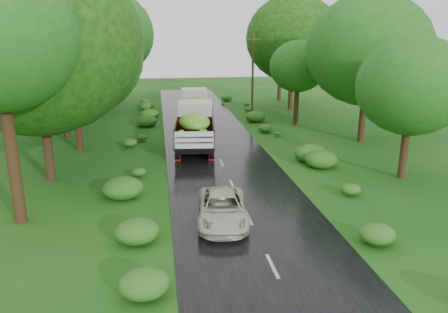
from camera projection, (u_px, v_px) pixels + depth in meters
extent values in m
plane|color=#103F0D|center=(272.00, 266.00, 14.70)|extent=(120.00, 120.00, 0.00)
cube|color=black|center=(244.00, 208.00, 19.45)|extent=(6.50, 80.00, 0.02)
cube|color=#BFB78C|center=(272.00, 266.00, 14.70)|extent=(0.12, 1.60, 0.00)
cube|color=#BFB78C|center=(248.00, 217.00, 18.49)|extent=(0.12, 1.60, 0.00)
cube|color=#BFB78C|center=(233.00, 185.00, 22.29)|extent=(0.12, 1.60, 0.00)
cube|color=#BFB78C|center=(221.00, 162.00, 26.09)|extent=(0.12, 1.60, 0.00)
cube|color=#BFB78C|center=(213.00, 146.00, 29.88)|extent=(0.12, 1.60, 0.00)
cube|color=#BFB78C|center=(207.00, 132.00, 33.68)|extent=(0.12, 1.60, 0.00)
cube|color=#BFB78C|center=(201.00, 122.00, 37.47)|extent=(0.12, 1.60, 0.00)
cube|color=#BFB78C|center=(197.00, 113.00, 41.27)|extent=(0.12, 1.60, 0.00)
cube|color=#BFB78C|center=(194.00, 106.00, 45.07)|extent=(0.12, 1.60, 0.00)
cube|color=#BFB78C|center=(191.00, 100.00, 48.86)|extent=(0.12, 1.60, 0.00)
cube|color=#BFB78C|center=(188.00, 95.00, 52.66)|extent=(0.12, 1.60, 0.00)
cube|color=black|center=(195.00, 140.00, 28.75)|extent=(2.40, 6.07, 0.29)
cylinder|color=black|center=(181.00, 135.00, 30.81)|extent=(0.40, 1.08, 1.05)
cylinder|color=black|center=(210.00, 134.00, 30.90)|extent=(0.40, 1.08, 1.05)
cylinder|color=black|center=(179.00, 148.00, 27.45)|extent=(0.40, 1.08, 1.05)
cylinder|color=black|center=(211.00, 147.00, 27.55)|extent=(0.40, 1.08, 1.05)
cylinder|color=black|center=(178.00, 152.00, 26.42)|extent=(0.40, 1.08, 1.05)
cylinder|color=black|center=(211.00, 152.00, 26.52)|extent=(0.40, 1.08, 1.05)
cube|color=maroon|center=(178.00, 157.00, 26.14)|extent=(0.36, 0.08, 0.47)
cube|color=maroon|center=(212.00, 157.00, 26.24)|extent=(0.36, 0.08, 0.47)
cube|color=silver|center=(195.00, 116.00, 30.69)|extent=(2.51, 2.22, 2.00)
cube|color=black|center=(195.00, 140.00, 27.62)|extent=(2.86, 4.74, 0.17)
cube|color=#40120B|center=(176.00, 132.00, 27.41)|extent=(0.54, 4.51, 1.00)
cube|color=#40120B|center=(213.00, 131.00, 27.52)|extent=(0.54, 4.51, 1.00)
cube|color=#40120B|center=(195.00, 124.00, 29.59)|extent=(2.41, 0.33, 1.00)
cube|color=silver|center=(194.00, 140.00, 25.33)|extent=(2.41, 0.33, 1.00)
ellipsoid|color=#4C931A|center=(194.00, 122.00, 27.28)|extent=(2.40, 3.98, 1.05)
cube|color=black|center=(196.00, 117.00, 36.46)|extent=(1.93, 5.71, 0.28)
cylinder|color=black|center=(184.00, 114.00, 38.35)|extent=(0.32, 1.01, 1.00)
cylinder|color=black|center=(206.00, 114.00, 38.56)|extent=(0.32, 1.01, 1.00)
cylinder|color=black|center=(185.00, 122.00, 35.17)|extent=(0.32, 1.01, 1.00)
cylinder|color=black|center=(209.00, 121.00, 35.38)|extent=(0.32, 1.01, 1.00)
cylinder|color=black|center=(185.00, 125.00, 34.19)|extent=(0.32, 1.01, 1.00)
cylinder|color=black|center=(210.00, 124.00, 34.40)|extent=(0.32, 1.01, 1.00)
cube|color=maroon|center=(185.00, 128.00, 33.93)|extent=(0.34, 0.05, 0.45)
cube|color=maroon|center=(210.00, 128.00, 34.14)|extent=(0.34, 0.05, 0.45)
cube|color=silver|center=(194.00, 100.00, 38.30)|extent=(2.28, 1.98, 1.90)
cube|color=black|center=(196.00, 117.00, 35.39)|extent=(2.46, 4.39, 0.16)
cube|color=navy|center=(183.00, 110.00, 35.11)|extent=(0.24, 4.31, 0.95)
cube|color=navy|center=(210.00, 109.00, 35.36)|extent=(0.24, 4.31, 0.95)
cube|color=navy|center=(195.00, 105.00, 37.25)|extent=(2.31, 0.16, 0.95)
cube|color=silver|center=(198.00, 115.00, 33.22)|extent=(2.31, 0.16, 0.95)
ellipsoid|color=#4C931A|center=(196.00, 102.00, 35.07)|extent=(2.07, 3.69, 1.00)
imported|color=beige|center=(222.00, 208.00, 17.90)|extent=(2.42, 4.47, 1.19)
cylinder|color=#382616|center=(253.00, 76.00, 38.85)|extent=(0.21, 0.21, 7.42)
cube|color=#382616|center=(253.00, 39.00, 37.97)|extent=(1.30, 0.15, 0.09)
cylinder|color=black|center=(8.00, 123.00, 16.91)|extent=(0.48, 0.48, 8.34)
cylinder|color=black|center=(43.00, 104.00, 21.93)|extent=(0.48, 0.48, 8.13)
ellipsoid|color=#0D3B0B|center=(35.00, 41.00, 21.06)|extent=(4.53, 4.53, 4.08)
cylinder|color=black|center=(75.00, 97.00, 27.98)|extent=(0.45, 0.45, 7.03)
ellipsoid|color=#0D3B0B|center=(71.00, 54.00, 27.23)|extent=(4.24, 4.24, 3.82)
cylinder|color=black|center=(61.00, 77.00, 31.07)|extent=(0.49, 0.49, 8.82)
ellipsoid|color=#0D3B0B|center=(56.00, 28.00, 30.13)|extent=(4.50, 4.50, 4.05)
cylinder|color=black|center=(78.00, 79.00, 37.14)|extent=(0.45, 0.45, 7.23)
ellipsoid|color=#0D3B0B|center=(75.00, 46.00, 36.36)|extent=(3.86, 3.86, 3.47)
cylinder|color=black|center=(83.00, 70.00, 41.28)|extent=(0.47, 0.47, 7.99)
ellipsoid|color=#0D3B0B|center=(80.00, 37.00, 40.43)|extent=(4.91, 4.91, 4.42)
cylinder|color=black|center=(108.00, 64.00, 47.09)|extent=(0.48, 0.48, 8.19)
ellipsoid|color=#0D3B0B|center=(106.00, 34.00, 46.22)|extent=(4.48, 4.48, 4.03)
cylinder|color=black|center=(407.00, 127.00, 22.68)|extent=(0.41, 0.41, 5.62)
ellipsoid|color=#1E5A16|center=(412.00, 86.00, 22.08)|extent=(3.35, 3.35, 3.02)
cylinder|color=black|center=(365.00, 91.00, 30.21)|extent=(0.45, 0.45, 7.20)
ellipsoid|color=#1E5A16|center=(369.00, 50.00, 29.44)|extent=(4.09, 4.09, 3.69)
cylinder|color=black|center=(297.00, 92.00, 35.97)|extent=(0.41, 0.41, 5.45)
ellipsoid|color=#1E5A16|center=(298.00, 66.00, 35.39)|extent=(3.05, 3.05, 2.74)
cylinder|color=black|center=(292.00, 70.00, 42.64)|extent=(0.47, 0.47, 7.77)
ellipsoid|color=#1E5A16|center=(293.00, 38.00, 41.81)|extent=(4.27, 4.27, 3.84)
cylinder|color=black|center=(280.00, 73.00, 48.41)|extent=(0.43, 0.43, 6.06)
ellipsoid|color=#1E5A16|center=(281.00, 52.00, 47.76)|extent=(2.98, 2.98, 2.69)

